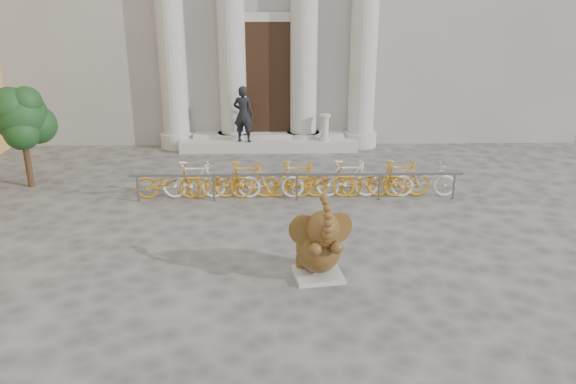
{
  "coord_description": "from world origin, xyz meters",
  "views": [
    {
      "loc": [
        0.22,
        -9.39,
        5.1
      ],
      "look_at": [
        0.48,
        1.84,
        1.1
      ],
      "focal_mm": 35.0,
      "sensor_mm": 36.0,
      "label": 1
    }
  ],
  "objects_px": {
    "tree": "(22,118)",
    "pedestrian": "(243,114)",
    "bike_rack": "(297,179)",
    "elephant_statue": "(319,246)"
  },
  "relations": [
    {
      "from": "bike_rack",
      "to": "elephant_statue",
      "type": "bearing_deg",
      "value": -86.79
    },
    {
      "from": "elephant_statue",
      "to": "pedestrian",
      "type": "relative_size",
      "value": 0.95
    },
    {
      "from": "tree",
      "to": "pedestrian",
      "type": "relative_size",
      "value": 1.5
    },
    {
      "from": "bike_rack",
      "to": "tree",
      "type": "xyz_separation_m",
      "value": [
        -7.33,
        1.03,
        1.45
      ]
    },
    {
      "from": "bike_rack",
      "to": "tree",
      "type": "distance_m",
      "value": 7.54
    },
    {
      "from": "bike_rack",
      "to": "pedestrian",
      "type": "height_order",
      "value": "pedestrian"
    },
    {
      "from": "tree",
      "to": "pedestrian",
      "type": "distance_m",
      "value": 6.74
    },
    {
      "from": "elephant_statue",
      "to": "tree",
      "type": "xyz_separation_m",
      "value": [
        -7.58,
        5.48,
        1.31
      ]
    },
    {
      "from": "tree",
      "to": "pedestrian",
      "type": "xyz_separation_m",
      "value": [
        5.73,
        3.49,
        -0.66
      ]
    },
    {
      "from": "elephant_statue",
      "to": "bike_rack",
      "type": "distance_m",
      "value": 4.45
    }
  ]
}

